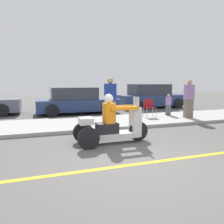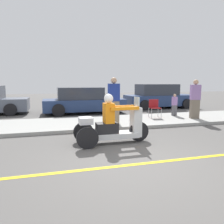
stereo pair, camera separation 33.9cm
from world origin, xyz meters
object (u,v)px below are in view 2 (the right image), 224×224
motorcycle_trike (112,126)px  folding_chair_set_back (154,106)px  spectator_by_tree (174,105)px  parked_car_lot_far (83,101)px  spectator_far_back (114,101)px  parked_car_lot_left (159,97)px  spectator_mid_group (195,100)px

motorcycle_trike → folding_chair_set_back: 4.27m
spectator_by_tree → parked_car_lot_far: bearing=144.8°
spectator_far_back → spectator_by_tree: size_ratio=1.72×
folding_chair_set_back → parked_car_lot_far: size_ratio=0.19×
motorcycle_trike → parked_car_lot_far: bearing=89.3°
motorcycle_trike → spectator_far_back: size_ratio=1.21×
spectator_by_tree → parked_car_lot_left: bearing=72.7°
spectator_by_tree → parked_car_lot_far: parked_car_lot_far is taller
motorcycle_trike → folding_chair_set_back: bearing=47.6°
spectator_mid_group → folding_chair_set_back: size_ratio=2.09×
spectator_mid_group → folding_chair_set_back: (-1.61, 0.71, -0.32)m
motorcycle_trike → parked_car_lot_left: bearing=54.2°
spectator_far_back → folding_chair_set_back: (2.16, 0.82, -0.35)m
spectator_mid_group → parked_car_lot_left: size_ratio=0.38×
spectator_by_tree → spectator_far_back: bearing=-162.1°
spectator_by_tree → parked_car_lot_far: size_ratio=0.23×
folding_chair_set_back → parked_car_lot_left: bearing=60.1°
motorcycle_trike → spectator_far_back: spectator_far_back is taller
spectator_far_back → parked_car_lot_left: size_ratio=0.39×
parked_car_lot_far → parked_car_lot_left: parked_car_lot_left is taller
spectator_far_back → spectator_mid_group: 3.77m
folding_chair_set_back → motorcycle_trike: bearing=-132.4°
spectator_far_back → spectator_mid_group: size_ratio=1.04×
spectator_by_tree → spectator_mid_group: size_ratio=0.60×
motorcycle_trike → folding_chair_set_back: (2.88, 3.15, 0.13)m
folding_chair_set_back → parked_car_lot_far: (-2.81, 3.09, 0.06)m
spectator_mid_group → parked_car_lot_left: bearing=80.6°
spectator_by_tree → folding_chair_set_back: 1.22m
spectator_far_back → spectator_by_tree: 3.54m
motorcycle_trike → spectator_mid_group: (4.49, 2.45, 0.45)m
spectator_far_back → spectator_mid_group: bearing=1.7°
parked_car_lot_left → spectator_far_back: bearing=-132.3°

